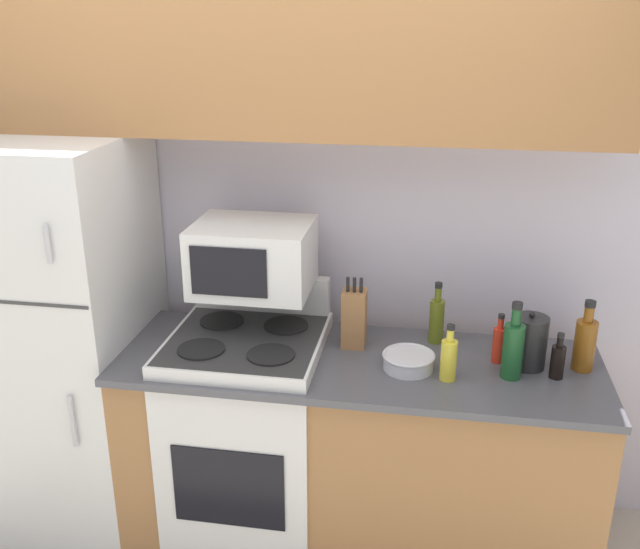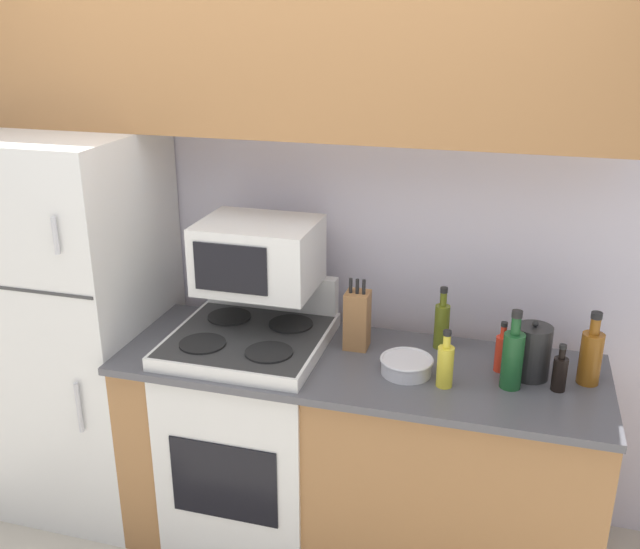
# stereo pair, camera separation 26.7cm
# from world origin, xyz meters

# --- Properties ---
(wall_back) EXTENTS (8.00, 0.05, 2.55)m
(wall_back) POSITION_xyz_m (0.00, 0.75, 1.27)
(wall_back) COLOR silver
(wall_back) RESTS_ON ground_plane
(lower_cabinets) EXTENTS (1.89, 0.65, 0.89)m
(lower_cabinets) POSITION_xyz_m (0.35, 0.31, 0.45)
(lower_cabinets) COLOR #9E6B3D
(lower_cabinets) RESTS_ON ground_plane
(refrigerator) EXTENTS (0.70, 0.74, 1.71)m
(refrigerator) POSITION_xyz_m (-0.94, 0.36, 0.86)
(refrigerator) COLOR silver
(refrigerator) RESTS_ON ground_plane
(upper_cabinets) EXTENTS (2.59, 0.33, 0.73)m
(upper_cabinets) POSITION_xyz_m (0.00, 0.56, 2.08)
(upper_cabinets) COLOR #9E6B3D
(upper_cabinets) RESTS_ON refrigerator
(stove) EXTENTS (0.61, 0.63, 1.11)m
(stove) POSITION_xyz_m (-0.10, 0.29, 0.49)
(stove) COLOR silver
(stove) RESTS_ON ground_plane
(microwave) EXTENTS (0.46, 0.37, 0.27)m
(microwave) POSITION_xyz_m (-0.09, 0.41, 1.25)
(microwave) COLOR silver
(microwave) RESTS_ON stove
(knife_block) EXTENTS (0.09, 0.10, 0.30)m
(knife_block) POSITION_xyz_m (0.32, 0.41, 1.01)
(knife_block) COLOR #9E6B3D
(knife_block) RESTS_ON lower_cabinets
(bowl) EXTENTS (0.20, 0.20, 0.06)m
(bowl) POSITION_xyz_m (0.55, 0.24, 0.93)
(bowl) COLOR silver
(bowl) RESTS_ON lower_cabinets
(bottle_cooking_spray) EXTENTS (0.06, 0.06, 0.22)m
(bottle_cooking_spray) POSITION_xyz_m (0.70, 0.19, 0.98)
(bottle_cooking_spray) COLOR gold
(bottle_cooking_spray) RESTS_ON lower_cabinets
(bottle_olive_oil) EXTENTS (0.06, 0.06, 0.26)m
(bottle_olive_oil) POSITION_xyz_m (0.65, 0.50, 0.99)
(bottle_olive_oil) COLOR #5B6619
(bottle_olive_oil) RESTS_ON lower_cabinets
(bottle_wine_green) EXTENTS (0.08, 0.08, 0.30)m
(bottle_wine_green) POSITION_xyz_m (0.93, 0.24, 1.01)
(bottle_wine_green) COLOR #194C23
(bottle_wine_green) RESTS_ON lower_cabinets
(bottle_hot_sauce) EXTENTS (0.05, 0.05, 0.20)m
(bottle_hot_sauce) POSITION_xyz_m (0.89, 0.36, 0.97)
(bottle_hot_sauce) COLOR red
(bottle_hot_sauce) RESTS_ON lower_cabinets
(bottle_whiskey) EXTENTS (0.08, 0.08, 0.28)m
(bottle_whiskey) POSITION_xyz_m (1.20, 0.35, 1.00)
(bottle_whiskey) COLOR brown
(bottle_whiskey) RESTS_ON lower_cabinets
(bottle_soy_sauce) EXTENTS (0.05, 0.05, 0.18)m
(bottle_soy_sauce) POSITION_xyz_m (1.09, 0.27, 0.96)
(bottle_soy_sauce) COLOR black
(bottle_soy_sauce) RESTS_ON lower_cabinets
(kettle) EXTENTS (0.13, 0.13, 0.23)m
(kettle) POSITION_xyz_m (0.99, 0.34, 0.99)
(kettle) COLOR black
(kettle) RESTS_ON lower_cabinets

